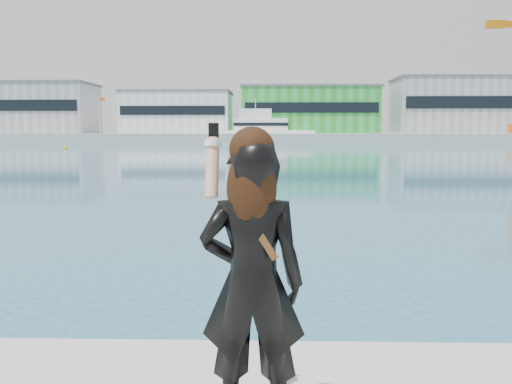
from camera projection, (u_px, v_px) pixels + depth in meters
far_quay at (274, 138)px, 132.54m from camera, size 320.00×40.00×2.00m
warehouse_grey_left at (36, 108)px, 131.39m from camera, size 26.52×16.36×11.50m
warehouse_white at (178, 112)px, 130.56m from camera, size 24.48×15.35×9.50m
warehouse_green at (309, 110)px, 129.65m from camera, size 30.60×16.36×10.50m
warehouse_grey_right at (451, 105)px, 128.63m from camera, size 25.50×15.35×12.50m
flagpole_left at (100, 112)px, 124.10m from camera, size 1.28×0.16×8.00m
flagpole_right at (377, 112)px, 122.38m from camera, size 1.28×0.16×8.00m
motor_yacht at (263, 130)px, 120.05m from camera, size 20.21×6.06×9.37m
buoy_far at (65, 149)px, 78.95m from camera, size 0.50×0.50×0.50m
woman at (252, 275)px, 3.03m from camera, size 0.57×0.38×1.64m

